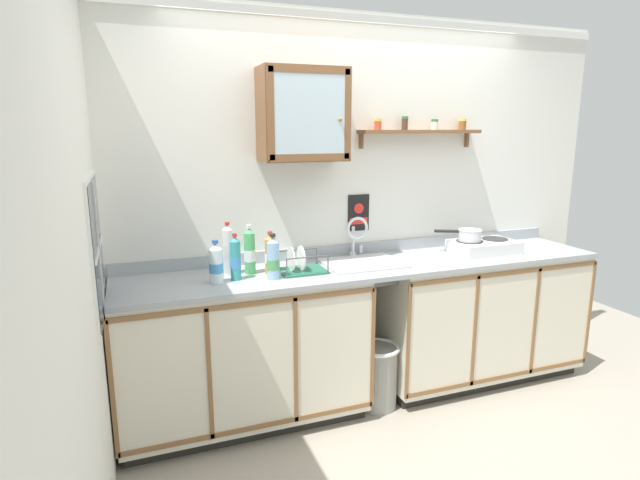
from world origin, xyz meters
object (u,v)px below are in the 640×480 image
bottle_soda_green_2 (250,252)px  hot_plate_stove (484,247)px  bottle_opaque_white_5 (228,250)px  bottle_juice_amber_4 (270,255)px  bottle_detergent_teal_1 (235,259)px  trash_bin (378,375)px  sink (362,266)px  wall_cabinet (303,115)px  dish_rack (300,266)px  saucepan (469,235)px  bottle_water_blue_3 (273,259)px  warning_sign (358,213)px  bottle_water_clear_0 (216,264)px

bottle_soda_green_2 → hot_plate_stove: bearing=-2.1°
hot_plate_stove → bottle_opaque_white_5: bearing=177.3°
bottle_juice_amber_4 → bottle_opaque_white_5: 0.26m
bottle_detergent_teal_1 → trash_bin: (0.90, -0.09, -0.85)m
bottle_detergent_teal_1 → bottle_opaque_white_5: bearing=98.4°
sink → wall_cabinet: wall_cabinet is taller
sink → hot_plate_stove: bearing=-2.4°
bottle_soda_green_2 → bottle_opaque_white_5: size_ratio=0.93×
hot_plate_stove → bottle_juice_amber_4: size_ratio=1.74×
bottle_detergent_teal_1 → dish_rack: (0.41, 0.03, -0.09)m
saucepan → bottle_water_blue_3: bottle_water_blue_3 is taller
dish_rack → warning_sign: size_ratio=1.13×
trash_bin → bottle_opaque_white_5: bearing=166.9°
hot_plate_stove → bottle_water_blue_3: size_ratio=1.68×
bottle_soda_green_2 → warning_sign: warning_sign is taller
dish_rack → wall_cabinet: size_ratio=0.50×
sink → bottle_soda_green_2: 0.76m
warning_sign → bottle_water_blue_3: bearing=-152.0°
hot_plate_stove → wall_cabinet: bearing=173.1°
bottle_detergent_teal_1 → bottle_soda_green_2: bottle_soda_green_2 is taller
sink → dish_rack: (-0.45, -0.05, 0.05)m
bottle_soda_green_2 → warning_sign: bearing=15.2°
bottle_juice_amber_4 → warning_sign: 0.78m
bottle_soda_green_2 → saucepan: bearing=-1.3°
saucepan → bottle_detergent_teal_1: size_ratio=1.12×
trash_bin → sink: bearing=106.7°
hot_plate_stove → bottle_opaque_white_5: 1.82m
sink → hot_plate_stove: sink is taller
sink → saucepan: 0.84m
sink → bottle_opaque_white_5: bottle_opaque_white_5 is taller
hot_plate_stove → warning_sign: warning_sign is taller
sink → trash_bin: size_ratio=1.17×
bottle_detergent_teal_1 → bottle_opaque_white_5: size_ratio=0.86×
trash_bin → bottle_detergent_teal_1: bearing=174.4°
sink → bottle_detergent_teal_1: 0.87m
saucepan → dish_rack: 1.27m
bottle_water_blue_3 → warning_sign: bearing=28.0°
bottle_juice_amber_4 → sink: bearing=1.8°
bottle_detergent_teal_1 → dish_rack: bearing=3.6°
bottle_soda_green_2 → bottle_water_blue_3: size_ratio=1.11×
bottle_water_blue_3 → bottle_juice_amber_4: bottle_water_blue_3 is taller
bottle_water_blue_3 → wall_cabinet: wall_cabinet is taller
bottle_juice_amber_4 → dish_rack: bearing=-10.9°
bottle_water_clear_0 → dish_rack: 0.53m
bottle_water_blue_3 → bottle_juice_amber_4: bearing=82.7°
bottle_juice_amber_4 → trash_bin: size_ratio=0.61×
wall_cabinet → warning_sign: (0.45, 0.13, -0.66)m
sink → bottle_water_blue_3: bearing=-167.8°
saucepan → warning_sign: 0.80m
sink → trash_bin: bearing=-73.3°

